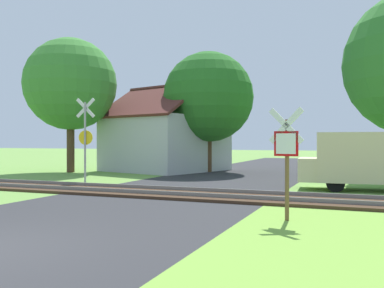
# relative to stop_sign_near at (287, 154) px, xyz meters

# --- Properties ---
(road_asphalt) EXTENTS (7.37, 80.00, 0.01)m
(road_asphalt) POSITION_rel_stop_sign_near_xyz_m (-4.70, -2.96, -1.61)
(road_asphalt) COLOR #2D2D30
(road_asphalt) RESTS_ON ground
(rail_track) EXTENTS (60.00, 2.60, 0.22)m
(rail_track) POSITION_rel_stop_sign_near_xyz_m (-4.70, 3.41, -1.55)
(rail_track) COLOR #422D1E
(rail_track) RESTS_ON ground
(stop_sign_near) EXTENTS (0.87, 0.22, 2.72)m
(stop_sign_near) POSITION_rel_stop_sign_near_xyz_m (0.00, 0.00, 0.00)
(stop_sign_near) COLOR brown
(stop_sign_near) RESTS_ON ground
(crossing_sign_far) EXTENTS (0.87, 0.21, 3.80)m
(crossing_sign_far) POSITION_rel_stop_sign_near_xyz_m (-9.56, 5.25, 0.54)
(crossing_sign_far) COLOR #9E9EA5
(crossing_sign_far) RESTS_ON ground
(house) EXTENTS (8.00, 8.27, 5.51)m
(house) POSITION_rel_stop_sign_near_xyz_m (-10.08, 14.60, 0.28)
(house) COLOR #B7B7BC
(house) RESTS_ON ground
(tree_left) EXTENTS (5.58, 5.58, 8.15)m
(tree_left) POSITION_rel_stop_sign_near_xyz_m (-14.80, 11.04, 3.73)
(tree_left) COLOR #513823
(tree_left) RESTS_ON ground
(tree_center) EXTENTS (5.54, 5.54, 7.38)m
(tree_center) POSITION_rel_stop_sign_near_xyz_m (-7.10, 14.41, 2.99)
(tree_center) COLOR #513823
(tree_center) RESTS_ON ground
(mail_truck) EXTENTS (5.03, 2.22, 2.24)m
(mail_truck) POSITION_rel_stop_sign_near_xyz_m (1.96, 7.30, -0.37)
(mail_truck) COLOR beige
(mail_truck) RESTS_ON ground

